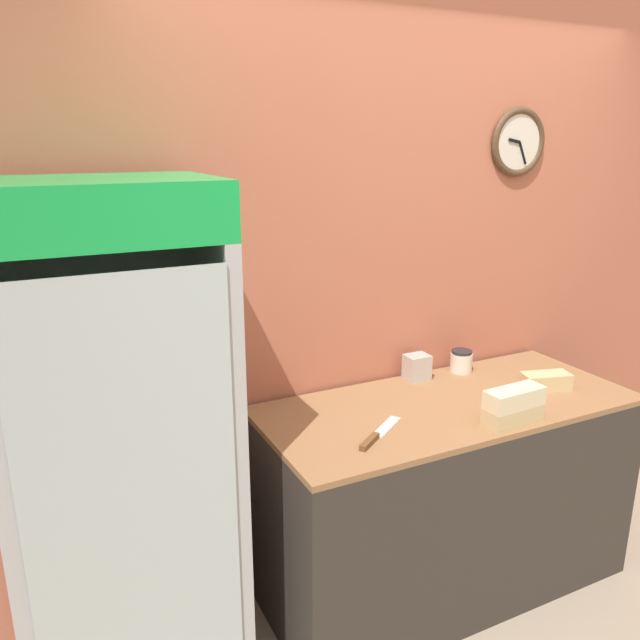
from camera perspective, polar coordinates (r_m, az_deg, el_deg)
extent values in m
cube|color=#B7664C|center=(2.92, 7.44, 3.70)|extent=(5.20, 0.06, 2.70)
torus|color=#4C3823|center=(3.19, 17.68, 15.24)|extent=(0.32, 0.03, 0.32)
cylinder|color=silver|center=(3.19, 17.68, 15.24)|extent=(0.26, 0.01, 0.26)
cube|color=black|center=(3.16, 17.36, 15.37)|extent=(0.07, 0.01, 0.02)
cube|color=black|center=(3.20, 18.04, 14.31)|extent=(0.06, 0.01, 0.10)
cube|color=#332D28|center=(2.96, 11.20, -15.53)|extent=(1.64, 0.70, 0.87)
cube|color=#8E6642|center=(2.75, 11.71, -7.60)|extent=(1.64, 0.70, 0.02)
cube|color=#B2B7BC|center=(2.57, -18.82, -10.88)|extent=(0.73, 0.04, 1.69)
cube|color=#B2B7BC|center=(2.31, -26.38, -15.03)|extent=(0.05, 0.61, 1.69)
cube|color=#B2B7BC|center=(2.38, -9.54, -12.52)|extent=(0.05, 0.61, 1.69)
cube|color=white|center=(2.55, -18.73, -11.15)|extent=(0.63, 0.02, 1.59)
cube|color=silver|center=(2.05, -16.35, -18.02)|extent=(0.63, 0.01, 1.59)
cube|color=green|center=(2.00, -19.99, 9.52)|extent=(0.73, 0.55, 0.18)
cube|color=silver|center=(2.50, -16.94, -21.42)|extent=(0.61, 0.49, 0.01)
cube|color=silver|center=(2.30, -17.74, -13.92)|extent=(0.61, 0.49, 0.01)
cube|color=silver|center=(2.14, -18.61, -5.13)|extent=(0.61, 0.49, 0.01)
cylinder|color=#72337F|center=(1.91, -22.12, -5.82)|extent=(0.06, 0.06, 0.13)
cylinder|color=#72337F|center=(1.88, -22.41, -3.29)|extent=(0.03, 0.03, 0.05)
cylinder|color=#B2231E|center=(2.29, -18.21, -23.40)|extent=(0.06, 0.06, 0.12)
cylinder|color=#B2231E|center=(2.24, -18.42, -21.66)|extent=(0.02, 0.02, 0.05)
cylinder|color=gold|center=(2.07, -24.07, -15.40)|extent=(0.07, 0.07, 0.16)
cylinder|color=gold|center=(2.01, -24.46, -12.52)|extent=(0.03, 0.03, 0.07)
cylinder|color=#72337F|center=(1.94, -14.45, -4.19)|extent=(0.07, 0.07, 0.16)
cylinder|color=#72337F|center=(1.90, -14.70, -0.87)|extent=(0.03, 0.03, 0.07)
cylinder|color=navy|center=(1.90, -24.72, -5.33)|extent=(0.07, 0.07, 0.18)
cylinder|color=navy|center=(1.86, -25.19, -1.61)|extent=(0.03, 0.03, 0.08)
cylinder|color=#2D6B38|center=(2.31, -15.77, -22.83)|extent=(0.08, 0.08, 0.13)
cylinder|color=#2D6B38|center=(2.25, -15.96, -21.03)|extent=(0.03, 0.03, 0.05)
cylinder|color=#5B2D19|center=(1.92, -17.40, -4.94)|extent=(0.06, 0.06, 0.14)
cylinder|color=#5B2D19|center=(1.89, -17.67, -2.02)|extent=(0.02, 0.02, 0.06)
cylinder|color=gold|center=(2.09, -16.25, -14.31)|extent=(0.08, 0.08, 0.16)
cylinder|color=gold|center=(2.03, -16.51, -11.51)|extent=(0.03, 0.03, 0.07)
cube|color=tan|center=(2.60, 17.21, -8.29)|extent=(0.26, 0.11, 0.07)
cube|color=beige|center=(2.57, 17.35, -6.79)|extent=(0.26, 0.11, 0.07)
cube|color=tan|center=(2.99, 19.94, -5.28)|extent=(0.23, 0.15, 0.07)
cube|color=silver|center=(2.49, 6.10, -9.67)|extent=(0.19, 0.15, 0.00)
cube|color=brown|center=(2.35, 4.54, -11.03)|extent=(0.12, 0.09, 0.02)
cylinder|color=silver|center=(3.09, 12.78, -3.79)|extent=(0.11, 0.11, 0.09)
cylinder|color=#262628|center=(3.07, 12.84, -2.85)|extent=(0.10, 0.10, 0.01)
cube|color=#B7B2AD|center=(2.95, 8.85, -4.29)|extent=(0.11, 0.09, 0.12)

